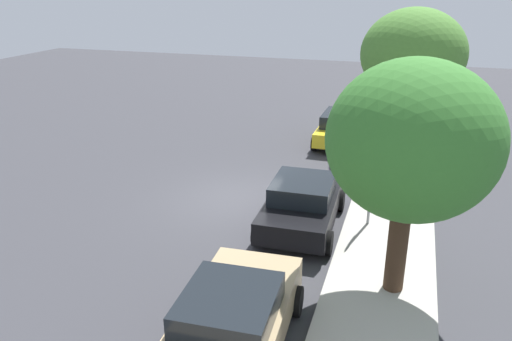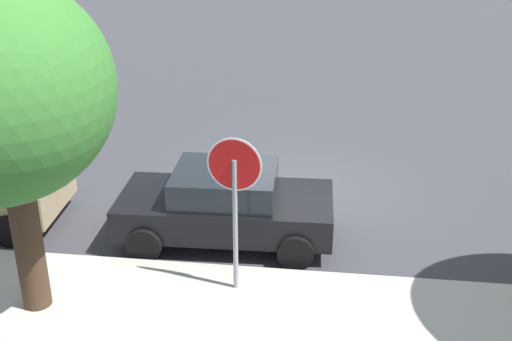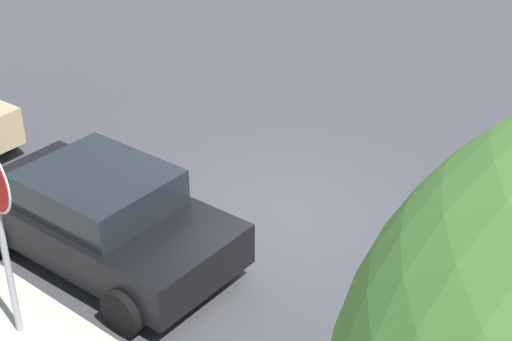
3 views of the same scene
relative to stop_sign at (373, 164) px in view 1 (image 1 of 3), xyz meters
name	(u,v)px [view 1 (image 1 of 3)]	position (x,y,z in m)	size (l,w,h in m)	color
ground_plane	(237,199)	(-0.72, -4.20, -1.92)	(60.00, 60.00, 0.00)	#38383D
sidewalk_curb	(390,217)	(-0.72, 0.58, -1.85)	(32.00, 2.44, 0.14)	#B2ADA3
stop_sign	(373,164)	(0.00, 0.00, 0.00)	(0.86, 0.12, 2.75)	gray
parked_car_black	(302,203)	(0.47, -1.80, -1.19)	(4.02, 2.17, 1.42)	black
parked_car_tan	(233,320)	(5.90, -1.89, -1.17)	(4.18, 2.25, 1.46)	tan
parked_car_yellow	(342,127)	(-7.54, -1.86, -1.20)	(3.92, 2.05, 1.37)	yellow
street_tree_near_corner	(413,55)	(-7.30, 0.68, 1.97)	(3.98, 3.98, 5.65)	#422D1E
street_tree_mid_block	(413,142)	(3.19, 0.91, 1.70)	(3.42, 3.42, 5.26)	#422D1E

